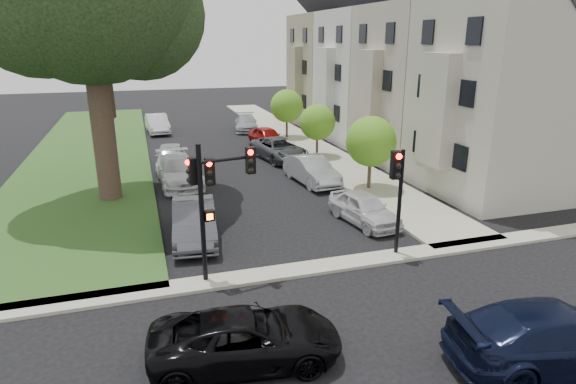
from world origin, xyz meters
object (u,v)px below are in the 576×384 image
object	(u,v)px
small_tree_a	(371,142)
car_parked_5	(194,221)
traffic_signal_secondary	(398,183)
car_parked_0	(364,208)
small_tree_b	(317,122)
car_cross_near	(246,338)
car_parked_2	(279,149)
car_parked_7	(171,157)
car_parked_6	(179,171)
car_parked_1	(312,170)
car_parked_9	(157,124)
car_parked_3	(267,137)
car_parked_4	(246,123)
traffic_signal_main	(212,188)
small_tree_c	(287,106)
car_cross_far	(557,336)

from	to	relation	value
small_tree_a	car_parked_5	xyz separation A→B (m)	(-9.89, -4.02, -1.89)
traffic_signal_secondary	car_parked_0	world-z (taller)	traffic_signal_secondary
traffic_signal_secondary	small_tree_b	bearing A→B (deg)	79.61
car_cross_near	car_parked_2	xyz separation A→B (m)	(6.91, 20.41, 0.06)
traffic_signal_secondary	car_cross_near	world-z (taller)	traffic_signal_secondary
traffic_signal_secondary	car_parked_7	xyz separation A→B (m)	(-7.02, 15.62, -2.08)
car_parked_6	small_tree_a	bearing A→B (deg)	-26.14
car_cross_near	car_parked_1	world-z (taller)	car_parked_1
small_tree_a	car_cross_near	distance (m)	15.77
car_parked_9	car_parked_1	bearing A→B (deg)	-71.88
car_parked_2	car_parked_0	bearing A→B (deg)	-98.99
small_tree_a	car_parked_3	bearing A→B (deg)	100.56
small_tree_b	car_parked_4	size ratio (longest dim) A/B	0.77
traffic_signal_main	car_parked_0	distance (m)	8.34
small_tree_b	traffic_signal_secondary	world-z (taller)	traffic_signal_secondary
small_tree_b	car_parked_4	xyz separation A→B (m)	(-2.44, 11.48, -1.75)
car_parked_4	car_parked_6	world-z (taller)	car_parked_6
car_parked_1	car_parked_7	size ratio (longest dim) A/B	1.00
small_tree_c	car_cross_far	xyz separation A→B (m)	(-2.21, -29.82, -1.86)
car_parked_5	car_parked_4	bearing A→B (deg)	77.96
traffic_signal_main	car_parked_6	xyz separation A→B (m)	(-0.15, 11.99, -2.50)
traffic_signal_main	car_parked_9	size ratio (longest dim) A/B	0.98
small_tree_c	car_parked_3	distance (m)	3.93
small_tree_b	car_parked_9	distance (m)	16.38
traffic_signal_secondary	car_cross_far	size ratio (longest dim) A/B	0.74
car_parked_2	car_parked_7	xyz separation A→B (m)	(-7.23, -0.30, 0.05)
traffic_signal_main	traffic_signal_secondary	bearing A→B (deg)	-0.33
traffic_signal_main	car_parked_7	bearing A→B (deg)	91.10
car_parked_0	car_parked_7	size ratio (longest dim) A/B	0.88
traffic_signal_secondary	car_parked_3	size ratio (longest dim) A/B	0.96
small_tree_a	traffic_signal_secondary	xyz separation A→B (m)	(-2.91, -7.86, 0.18)
small_tree_a	small_tree_c	bearing A→B (deg)	90.00
small_tree_c	car_parked_2	distance (m)	7.72
car_parked_3	car_parked_6	distance (m)	11.20
traffic_signal_main	car_parked_1	size ratio (longest dim) A/B	1.03
car_parked_0	small_tree_c	bearing A→B (deg)	74.18
small_tree_b	car_parked_5	xyz separation A→B (m)	(-9.89, -12.02, -1.65)
car_parked_2	car_parked_4	distance (m)	11.41
traffic_signal_main	car_parked_1	world-z (taller)	traffic_signal_main
car_parked_2	traffic_signal_secondary	bearing A→B (deg)	-100.82
car_parked_2	car_parked_3	size ratio (longest dim) A/B	1.25
car_parked_1	small_tree_c	bearing A→B (deg)	72.84
small_tree_b	car_parked_0	distance (m)	12.79
traffic_signal_main	car_parked_6	size ratio (longest dim) A/B	0.87
car_parked_0	car_parked_3	bearing A→B (deg)	80.96
small_tree_b	car_parked_7	size ratio (longest dim) A/B	0.79
car_parked_3	car_parked_4	distance (m)	6.93
car_cross_far	car_parked_9	world-z (taller)	car_cross_far
small_tree_c	traffic_signal_secondary	bearing A→B (deg)	-97.23
small_tree_c	car_parked_0	size ratio (longest dim) A/B	0.98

